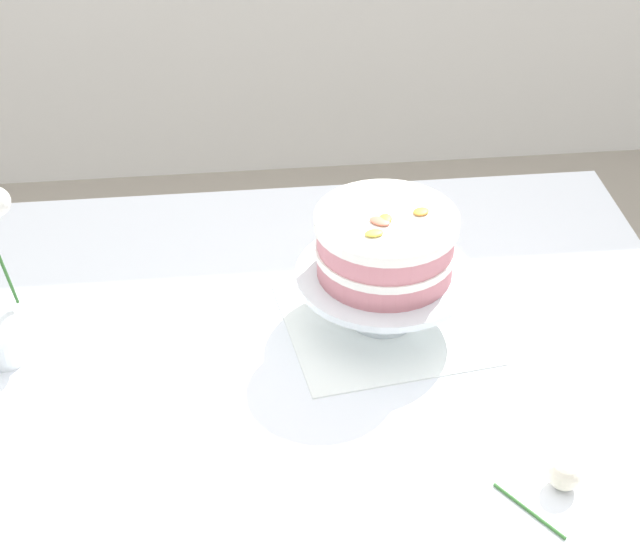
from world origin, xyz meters
TOP-DOWN VIEW (x-y plane):
  - dining_table at (0.00, -0.02)m, footprint 1.40×1.00m
  - linen_napkin at (0.18, 0.06)m, footprint 0.36×0.36m
  - cake_stand at (0.18, 0.06)m, footprint 0.29×0.29m
  - layer_cake at (0.18, 0.06)m, footprint 0.23×0.23m
  - fallen_rose at (0.37, -0.34)m, footprint 0.12×0.12m

SIDE VIEW (x-z plane):
  - dining_table at x=0.00m, z-range 0.28..1.02m
  - linen_napkin at x=0.18m, z-range 0.74..0.74m
  - fallen_rose at x=0.37m, z-range 0.74..0.79m
  - cake_stand at x=0.18m, z-range 0.77..0.87m
  - layer_cake at x=0.18m, z-range 0.84..0.95m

